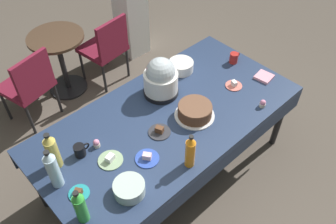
{
  "coord_description": "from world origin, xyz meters",
  "views": [
    {
      "loc": [
        -1.32,
        -1.41,
        2.76
      ],
      "look_at": [
        0.0,
        0.0,
        0.8
      ],
      "focal_mm": 37.28,
      "sensor_mm": 36.0,
      "label": 1
    }
  ],
  "objects_px": {
    "dessert_plate_teal": "(79,193)",
    "soda_bottle_water": "(53,169)",
    "cupcake_cocoa": "(96,143)",
    "maroon_chair_right": "(106,46)",
    "round_cafe_table": "(60,53)",
    "frosted_layer_cake": "(195,111)",
    "dessert_plate_charcoal": "(159,131)",
    "ceramic_snack_bowl": "(181,66)",
    "dessert_plate_cobalt": "(147,158)",
    "slow_cooker": "(161,79)",
    "dessert_plate_sage": "(110,159)",
    "maroon_chair_left": "(29,83)",
    "water_cooler": "(130,11)",
    "cupcake_vanilla": "(158,71)",
    "soda_bottle_ginger_ale": "(52,151)",
    "coffee_mug_red": "(234,58)",
    "soda_bottle_lime_soda": "(80,207)",
    "dessert_plate_coral": "(234,85)",
    "potluck_table": "(168,122)",
    "cupcake_berry": "(263,104)",
    "coffee_mug_black": "(80,150)",
    "soda_bottle_orange_juice": "(190,152)"
  },
  "relations": [
    {
      "from": "dessert_plate_teal",
      "to": "soda_bottle_water",
      "type": "xyz_separation_m",
      "value": [
        -0.06,
        0.16,
        0.15
      ]
    },
    {
      "from": "cupcake_cocoa",
      "to": "soda_bottle_water",
      "type": "bearing_deg",
      "value": -166.96
    },
    {
      "from": "maroon_chair_right",
      "to": "round_cafe_table",
      "type": "height_order",
      "value": "maroon_chair_right"
    },
    {
      "from": "frosted_layer_cake",
      "to": "dessert_plate_charcoal",
      "type": "bearing_deg",
      "value": 169.05
    },
    {
      "from": "ceramic_snack_bowl",
      "to": "dessert_plate_cobalt",
      "type": "xyz_separation_m",
      "value": [
        -0.88,
        -0.56,
        -0.03
      ]
    },
    {
      "from": "slow_cooker",
      "to": "dessert_plate_sage",
      "type": "distance_m",
      "value": 0.81
    },
    {
      "from": "slow_cooker",
      "to": "cupcake_cocoa",
      "type": "xyz_separation_m",
      "value": [
        -0.74,
        -0.11,
        -0.13
      ]
    },
    {
      "from": "maroon_chair_left",
      "to": "water_cooler",
      "type": "height_order",
      "value": "water_cooler"
    },
    {
      "from": "cupcake_vanilla",
      "to": "soda_bottle_ginger_ale",
      "type": "relative_size",
      "value": 0.21
    },
    {
      "from": "coffee_mug_red",
      "to": "maroon_chair_right",
      "type": "distance_m",
      "value": 1.49
    },
    {
      "from": "soda_bottle_ginger_ale",
      "to": "maroon_chair_left",
      "type": "distance_m",
      "value": 1.38
    },
    {
      "from": "dessert_plate_teal",
      "to": "soda_bottle_lime_soda",
      "type": "bearing_deg",
      "value": -113.43
    },
    {
      "from": "ceramic_snack_bowl",
      "to": "maroon_chair_left",
      "type": "xyz_separation_m",
      "value": [
        -1.02,
        1.11,
        -0.31
      ]
    },
    {
      "from": "maroon_chair_left",
      "to": "round_cafe_table",
      "type": "distance_m",
      "value": 0.53
    },
    {
      "from": "maroon_chair_left",
      "to": "slow_cooker",
      "type": "bearing_deg",
      "value": -60.84
    },
    {
      "from": "slow_cooker",
      "to": "dessert_plate_coral",
      "type": "distance_m",
      "value": 0.66
    },
    {
      "from": "coffee_mug_red",
      "to": "round_cafe_table",
      "type": "relative_size",
      "value": 0.17
    },
    {
      "from": "water_cooler",
      "to": "maroon_chair_left",
      "type": "bearing_deg",
      "value": -169.42
    },
    {
      "from": "water_cooler",
      "to": "soda_bottle_ginger_ale",
      "type": "bearing_deg",
      "value": -140.58
    },
    {
      "from": "dessert_plate_cobalt",
      "to": "maroon_chair_left",
      "type": "xyz_separation_m",
      "value": [
        -0.14,
        1.66,
        -0.27
      ]
    },
    {
      "from": "frosted_layer_cake",
      "to": "potluck_table",
      "type": "bearing_deg",
      "value": 138.25
    },
    {
      "from": "potluck_table",
      "to": "water_cooler",
      "type": "xyz_separation_m",
      "value": [
        1.0,
        1.74,
        -0.1
      ]
    },
    {
      "from": "maroon_chair_left",
      "to": "round_cafe_table",
      "type": "relative_size",
      "value": 1.18
    },
    {
      "from": "potluck_table",
      "to": "dessert_plate_teal",
      "type": "bearing_deg",
      "value": -172.7
    },
    {
      "from": "cupcake_berry",
      "to": "water_cooler",
      "type": "height_order",
      "value": "water_cooler"
    },
    {
      "from": "soda_bottle_ginger_ale",
      "to": "coffee_mug_black",
      "type": "distance_m",
      "value": 0.2
    },
    {
      "from": "cupcake_berry",
      "to": "round_cafe_table",
      "type": "height_order",
      "value": "cupcake_berry"
    },
    {
      "from": "soda_bottle_ginger_ale",
      "to": "water_cooler",
      "type": "relative_size",
      "value": 0.26
    },
    {
      "from": "cupcake_vanilla",
      "to": "slow_cooker",
      "type": "bearing_deg",
      "value": -126.32
    },
    {
      "from": "ceramic_snack_bowl",
      "to": "soda_bottle_water",
      "type": "relative_size",
      "value": 0.66
    },
    {
      "from": "dessert_plate_charcoal",
      "to": "coffee_mug_red",
      "type": "distance_m",
      "value": 1.11
    },
    {
      "from": "soda_bottle_lime_soda",
      "to": "slow_cooker",
      "type": "bearing_deg",
      "value": 25.05
    },
    {
      "from": "soda_bottle_water",
      "to": "maroon_chair_right",
      "type": "height_order",
      "value": "soda_bottle_water"
    },
    {
      "from": "dessert_plate_coral",
      "to": "coffee_mug_red",
      "type": "distance_m",
      "value": 0.35
    },
    {
      "from": "dessert_plate_charcoal",
      "to": "soda_bottle_orange_juice",
      "type": "height_order",
      "value": "soda_bottle_orange_juice"
    },
    {
      "from": "dessert_plate_cobalt",
      "to": "maroon_chair_left",
      "type": "relative_size",
      "value": 0.21
    },
    {
      "from": "cupcake_cocoa",
      "to": "soda_bottle_lime_soda",
      "type": "bearing_deg",
      "value": -132.97
    },
    {
      "from": "water_cooler",
      "to": "slow_cooker",
      "type": "bearing_deg",
      "value": -119.59
    },
    {
      "from": "coffee_mug_red",
      "to": "cupcake_berry",
      "type": "bearing_deg",
      "value": -118.15
    },
    {
      "from": "frosted_layer_cake",
      "to": "dessert_plate_sage",
      "type": "xyz_separation_m",
      "value": [
        -0.75,
        0.1,
        -0.04
      ]
    },
    {
      "from": "cupcake_vanilla",
      "to": "soda_bottle_ginger_ale",
      "type": "xyz_separation_m",
      "value": [
        -1.19,
        -0.26,
        0.12
      ]
    },
    {
      "from": "cupcake_berry",
      "to": "soda_bottle_lime_soda",
      "type": "distance_m",
      "value": 1.64
    },
    {
      "from": "dessert_plate_teal",
      "to": "dessert_plate_coral",
      "type": "bearing_deg",
      "value": -0.23
    },
    {
      "from": "slow_cooker",
      "to": "coffee_mug_black",
      "type": "xyz_separation_m",
      "value": [
        -0.87,
        -0.09,
        -0.11
      ]
    },
    {
      "from": "round_cafe_table",
      "to": "water_cooler",
      "type": "height_order",
      "value": "water_cooler"
    },
    {
      "from": "dessert_plate_sage",
      "to": "soda_bottle_water",
      "type": "xyz_separation_m",
      "value": [
        -0.37,
        0.09,
        0.15
      ]
    },
    {
      "from": "dessert_plate_sage",
      "to": "dessert_plate_charcoal",
      "type": "relative_size",
      "value": 1.05
    },
    {
      "from": "cupcake_berry",
      "to": "coffee_mug_black",
      "type": "height_order",
      "value": "coffee_mug_black"
    },
    {
      "from": "maroon_chair_right",
      "to": "water_cooler",
      "type": "height_order",
      "value": "water_cooler"
    },
    {
      "from": "soda_bottle_water",
      "to": "water_cooler",
      "type": "distance_m",
      "value": 2.61
    }
  ]
}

